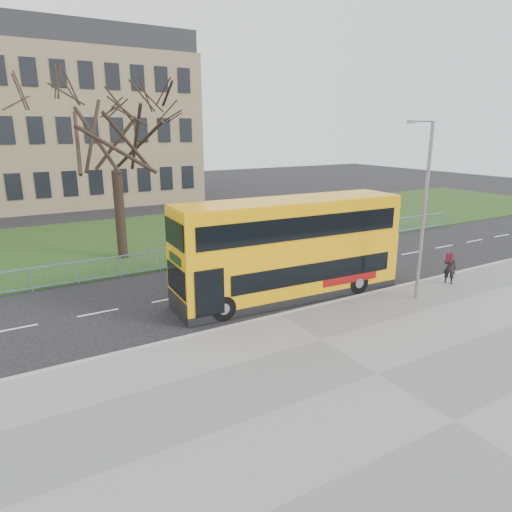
# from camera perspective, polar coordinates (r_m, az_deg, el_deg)

# --- Properties ---
(ground) EXTENTS (120.00, 120.00, 0.00)m
(ground) POSITION_cam_1_polar(r_m,az_deg,el_deg) (19.15, 0.41, -6.08)
(ground) COLOR black
(ground) RESTS_ON ground
(pavement) EXTENTS (80.00, 10.50, 0.12)m
(pavement) POSITION_cam_1_polar(r_m,az_deg,el_deg) (14.33, 14.88, -14.24)
(pavement) COLOR slate
(pavement) RESTS_ON ground
(kerb) EXTENTS (80.00, 0.20, 0.14)m
(kerb) POSITION_cam_1_polar(r_m,az_deg,el_deg) (17.91, 2.98, -7.43)
(kerb) COLOR #97979A
(kerb) RESTS_ON ground
(grass_verge) EXTENTS (80.00, 15.40, 0.08)m
(grass_verge) POSITION_cam_1_polar(r_m,az_deg,el_deg) (31.74, -13.00, 2.36)
(grass_verge) COLOR #1F3814
(grass_verge) RESTS_ON ground
(guard_railing) EXTENTS (40.00, 0.12, 1.10)m
(guard_railing) POSITION_cam_1_polar(r_m,az_deg,el_deg) (24.58, -7.53, 0.06)
(guard_railing) COLOR #6C9BC1
(guard_railing) RESTS_ON ground
(bare_tree) EXTENTS (8.05, 8.05, 11.50)m
(bare_tree) POSITION_cam_1_polar(r_m,az_deg,el_deg) (26.04, -17.22, 12.16)
(bare_tree) COLOR black
(bare_tree) RESTS_ON grass_verge
(civic_building) EXTENTS (30.00, 15.00, 14.00)m
(civic_building) POSITION_cam_1_polar(r_m,az_deg,el_deg) (50.44, -26.66, 13.89)
(civic_building) COLOR #7E6A50
(civic_building) RESTS_ON ground
(yellow_bus) EXTENTS (10.17, 2.93, 4.21)m
(yellow_bus) POSITION_cam_1_polar(r_m,az_deg,el_deg) (19.44, 4.24, 1.21)
(yellow_bus) COLOR #FDB00A
(yellow_bus) RESTS_ON ground
(pedestrian) EXTENTS (0.57, 0.65, 1.51)m
(pedestrian) POSITION_cam_1_polar(r_m,az_deg,el_deg) (22.99, 23.06, -1.33)
(pedestrian) COLOR black
(pedestrian) RESTS_ON pavement
(street_lamp) EXTENTS (1.55, 0.25, 7.30)m
(street_lamp) POSITION_cam_1_polar(r_m,az_deg,el_deg) (19.65, 20.21, 6.00)
(street_lamp) COLOR gray
(street_lamp) RESTS_ON pavement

